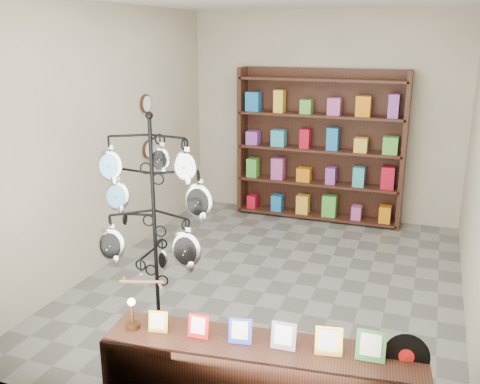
# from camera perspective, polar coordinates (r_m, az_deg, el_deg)

# --- Properties ---
(ground) EXTENTS (5.00, 5.00, 0.00)m
(ground) POSITION_cam_1_polar(r_m,az_deg,el_deg) (6.09, 3.49, -9.38)
(ground) COLOR slate
(ground) RESTS_ON ground
(room_envelope) EXTENTS (5.00, 5.00, 5.00)m
(room_envelope) POSITION_cam_1_polar(r_m,az_deg,el_deg) (5.54, 3.82, 8.11)
(room_envelope) COLOR #BFB29A
(room_envelope) RESTS_ON ground
(display_tree) EXTENTS (1.05, 1.02, 2.04)m
(display_tree) POSITION_cam_1_polar(r_m,az_deg,el_deg) (4.71, -9.18, -1.97)
(display_tree) COLOR black
(display_tree) RESTS_ON ground
(front_shelf) EXTENTS (2.30, 0.72, 0.80)m
(front_shelf) POSITION_cam_1_polar(r_m,az_deg,el_deg) (4.05, 2.29, -19.30)
(front_shelf) COLOR black
(front_shelf) RESTS_ON ground
(back_shelving) EXTENTS (2.42, 0.36, 2.20)m
(back_shelving) POSITION_cam_1_polar(r_m,az_deg,el_deg) (7.88, 8.46, 4.38)
(back_shelving) COLOR black
(back_shelving) RESTS_ON ground
(wall_clocks) EXTENTS (0.03, 0.24, 0.84)m
(wall_clocks) POSITION_cam_1_polar(r_m,az_deg,el_deg) (7.10, -9.87, 6.87)
(wall_clocks) COLOR black
(wall_clocks) RESTS_ON ground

